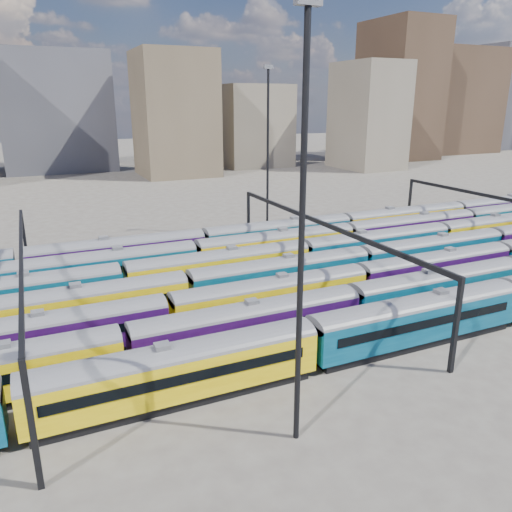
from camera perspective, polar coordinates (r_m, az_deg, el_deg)
name	(u,v)px	position (r m, az deg, el deg)	size (l,w,h in m)	color
ground	(237,303)	(53.25, -2.13, -5.41)	(500.00, 500.00, 0.00)	#48433D
rake_0	(310,338)	(39.88, 6.22, -9.29)	(127.89, 3.12, 5.26)	black
rake_1	(125,345)	(40.07, -14.77, -9.78)	(124.66, 3.04, 5.12)	black
rake_2	(272,293)	(48.63, 1.83, -4.30)	(143.70, 3.00, 5.05)	black
rake_3	(281,272)	(54.30, 2.90, -1.87)	(148.11, 3.09, 5.21)	black
rake_4	(220,265)	(56.63, -4.10, -1.00)	(108.34, 3.17, 5.35)	black
rake_5	(277,244)	(64.70, 2.38, 1.40)	(153.67, 3.21, 5.41)	black
rake_6	(279,233)	(70.23, 2.61, 2.70)	(110.74, 3.24, 5.47)	black
gantry_1	(23,267)	(47.58, -25.11, -1.19)	(0.35, 40.35, 8.03)	black
gantry_2	(321,232)	(55.42, 7.41, 2.78)	(0.35, 40.35, 8.03)	black
mast_2	(302,225)	(27.89, 5.27, 3.60)	(1.40, 0.50, 25.60)	black
mast_3	(268,146)	(77.44, 1.35, 12.42)	(1.40, 0.50, 25.60)	black
skyline	(394,100)	(195.09, 15.46, 16.78)	(399.22, 60.48, 50.03)	#665B4C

